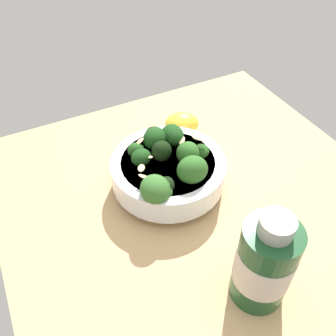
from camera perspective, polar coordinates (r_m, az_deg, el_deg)
name	(u,v)px	position (r cm, az deg, el deg)	size (l,w,h in cm)	color
ground_plane	(198,204)	(59.93, 4.65, -5.63)	(60.10, 60.10, 3.18)	tan
bowl_of_broccoli	(168,167)	(57.49, 0.01, 0.11)	(17.89, 17.89, 9.79)	white
lemon_wedge	(182,123)	(69.86, 2.18, 6.96)	(6.31, 4.83, 3.89)	yellow
bottle_tall	(264,263)	(45.25, 14.75, -14.09)	(6.88, 6.88, 14.45)	#194723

